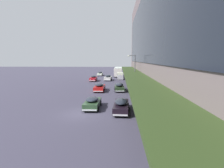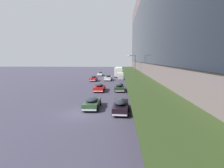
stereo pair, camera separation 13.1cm
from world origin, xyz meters
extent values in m
plane|color=#3F3C4E|center=(0.00, 0.00, 0.00)|extent=(240.00, 240.00, 0.00)
cube|color=#AAA9A4|center=(11.00, 0.00, 0.07)|extent=(10.00, 180.00, 0.15)
cube|color=#6C5D5E|center=(11.00, 0.00, 10.06)|extent=(6.00, 80.00, 20.11)
cube|color=black|center=(7.95, 0.00, 11.06)|extent=(0.10, 73.60, 11.26)
cube|color=#2D401B|center=(6.40, 0.00, 3.55)|extent=(3.20, 72.00, 0.24)
cube|color=beige|center=(3.68, 43.10, 1.68)|extent=(2.84, 10.54, 2.65)
cube|color=black|center=(3.68, 43.10, 1.99)|extent=(2.85, 9.71, 1.17)
cube|color=silver|center=(3.68, 43.10, 3.05)|extent=(2.73, 10.54, 0.12)
cube|color=black|center=(3.82, 48.38, 2.75)|extent=(1.28, 0.09, 0.36)
cylinder|color=black|center=(2.50, 46.70, 0.50)|extent=(0.28, 1.01, 1.00)
cylinder|color=black|center=(5.05, 46.63, 0.50)|extent=(0.28, 1.01, 1.00)
cylinder|color=black|center=(2.31, 39.89, 0.50)|extent=(0.28, 1.01, 1.00)
cylinder|color=black|center=(4.86, 39.82, 0.50)|extent=(0.28, 1.01, 1.00)
cube|color=#AA1721|center=(-3.08, 29.08, 0.62)|extent=(1.67, 4.31, 0.80)
ellipsoid|color=#1E232D|center=(-3.08, 29.30, 1.26)|extent=(1.46, 2.38, 0.53)
cube|color=silver|center=(-3.07, 26.88, 0.37)|extent=(1.56, 0.13, 0.14)
cube|color=silver|center=(-3.10, 31.28, 0.37)|extent=(1.56, 0.13, 0.14)
sphere|color=silver|center=(-2.62, 26.91, 0.67)|extent=(0.18, 0.18, 0.18)
sphere|color=silver|center=(-3.52, 26.91, 0.67)|extent=(0.18, 0.18, 0.18)
cylinder|color=black|center=(-2.25, 27.75, 0.32)|extent=(0.14, 0.64, 0.64)
cylinder|color=black|center=(-3.90, 27.74, 0.32)|extent=(0.14, 0.64, 0.64)
cylinder|color=black|center=(-2.27, 30.42, 0.32)|extent=(0.14, 0.64, 0.64)
cylinder|color=black|center=(-3.91, 30.41, 0.32)|extent=(0.14, 0.64, 0.64)
cube|color=beige|center=(0.86, 30.76, 0.62)|extent=(2.09, 4.55, 0.81)
ellipsoid|color=#1E232D|center=(0.85, 30.54, 1.32)|extent=(1.76, 2.54, 0.65)
cube|color=silver|center=(0.99, 33.03, 0.37)|extent=(1.75, 0.22, 0.14)
cube|color=silver|center=(0.73, 28.49, 0.37)|extent=(1.75, 0.22, 0.14)
sphere|color=silver|center=(0.49, 33.03, 0.67)|extent=(0.18, 0.18, 0.18)
sphere|color=silver|center=(1.49, 32.97, 0.67)|extent=(0.18, 0.18, 0.18)
cylinder|color=black|center=(0.02, 32.19, 0.32)|extent=(0.18, 0.65, 0.64)
cylinder|color=black|center=(1.86, 32.09, 0.32)|extent=(0.18, 0.65, 0.64)
cylinder|color=black|center=(-0.14, 29.44, 0.32)|extent=(0.18, 0.65, 0.64)
cylinder|color=black|center=(1.69, 29.33, 0.32)|extent=(0.18, 0.65, 0.64)
cube|color=#AB1514|center=(0.34, 13.97, 0.60)|extent=(1.78, 4.52, 0.77)
ellipsoid|color=#1E232D|center=(0.34, 13.75, 1.24)|extent=(1.57, 2.49, 0.55)
cube|color=silver|center=(0.35, 16.28, 0.37)|extent=(1.68, 0.12, 0.14)
cube|color=silver|center=(0.34, 11.66, 0.37)|extent=(1.68, 0.12, 0.14)
sphere|color=silver|center=(-0.14, 16.25, 0.65)|extent=(0.18, 0.18, 0.18)
sphere|color=silver|center=(0.84, 16.25, 0.65)|extent=(0.18, 0.18, 0.18)
cylinder|color=black|center=(-0.54, 15.37, 0.32)|extent=(0.14, 0.64, 0.64)
cylinder|color=black|center=(1.23, 15.37, 0.32)|extent=(0.14, 0.64, 0.64)
cylinder|color=black|center=(-0.54, 12.57, 0.32)|extent=(0.14, 0.64, 0.64)
cylinder|color=black|center=(1.23, 12.57, 0.32)|extent=(0.14, 0.64, 0.64)
cube|color=black|center=(4.31, 1.03, 0.60)|extent=(1.86, 4.84, 0.76)
ellipsoid|color=#1E232D|center=(4.30, 0.79, 1.24)|extent=(1.55, 2.69, 0.58)
cube|color=silver|center=(4.44, 3.46, 0.37)|extent=(1.53, 0.20, 0.14)
cube|color=silver|center=(4.18, -1.40, 0.37)|extent=(1.53, 0.20, 0.14)
sphere|color=silver|center=(4.00, 3.45, 0.65)|extent=(0.18, 0.18, 0.18)
sphere|color=silver|center=(4.88, 3.40, 0.65)|extent=(0.18, 0.18, 0.18)
cylinder|color=black|center=(3.59, 2.55, 0.32)|extent=(0.17, 0.65, 0.64)
cylinder|color=black|center=(5.19, 2.46, 0.32)|extent=(0.17, 0.65, 0.64)
cylinder|color=black|center=(3.43, -0.40, 0.32)|extent=(0.17, 0.65, 0.64)
cylinder|color=black|center=(5.03, -0.49, 0.32)|extent=(0.17, 0.65, 0.64)
cube|color=#22351D|center=(4.07, 14.31, 0.58)|extent=(1.86, 4.44, 0.73)
ellipsoid|color=#1E232D|center=(4.08, 14.09, 1.22)|extent=(1.57, 2.47, 0.61)
cube|color=silver|center=(3.98, 16.54, 0.37)|extent=(1.59, 0.19, 0.14)
cube|color=silver|center=(4.17, 12.07, 0.37)|extent=(1.59, 0.19, 0.14)
sphere|color=silver|center=(3.52, 16.49, 0.63)|extent=(0.18, 0.18, 0.18)
sphere|color=silver|center=(4.44, 16.53, 0.63)|extent=(0.18, 0.18, 0.18)
cylinder|color=black|center=(3.18, 15.63, 0.32)|extent=(0.17, 0.65, 0.64)
cylinder|color=black|center=(4.85, 15.70, 0.32)|extent=(0.17, 0.65, 0.64)
cylinder|color=black|center=(3.29, 12.91, 0.32)|extent=(0.17, 0.65, 0.64)
cylinder|color=black|center=(4.97, 12.99, 0.32)|extent=(0.17, 0.65, 0.64)
cube|color=#284028|center=(0.81, 2.34, 0.57)|extent=(1.75, 4.19, 0.71)
ellipsoid|color=#1E232D|center=(0.81, 2.13, 1.16)|extent=(1.53, 2.31, 0.51)
cube|color=silver|center=(0.83, 4.48, 0.37)|extent=(1.63, 0.13, 0.14)
cube|color=silver|center=(0.79, 0.20, 0.37)|extent=(1.63, 0.13, 0.14)
sphere|color=silver|center=(0.36, 4.45, 0.62)|extent=(0.18, 0.18, 0.18)
sphere|color=silver|center=(1.30, 4.44, 0.62)|extent=(0.18, 0.18, 0.18)
cylinder|color=black|center=(-0.04, 3.64, 0.32)|extent=(0.15, 0.64, 0.64)
cylinder|color=black|center=(1.68, 3.63, 0.32)|extent=(0.15, 0.64, 0.64)
cylinder|color=black|center=(-0.06, 1.05, 0.32)|extent=(0.15, 0.64, 0.64)
cylinder|color=black|center=(1.66, 1.04, 0.32)|extent=(0.15, 0.64, 0.64)
cube|color=beige|center=(-3.04, 45.14, 0.58)|extent=(1.79, 4.74, 0.71)
ellipsoid|color=#1E232D|center=(-3.04, 45.37, 1.21)|extent=(1.57, 2.61, 0.61)
cube|color=silver|center=(-3.02, 42.72, 0.37)|extent=(1.68, 0.13, 0.14)
cube|color=silver|center=(-3.05, 47.55, 0.37)|extent=(1.68, 0.13, 0.14)
sphere|color=silver|center=(-2.54, 42.76, 0.63)|extent=(0.18, 0.18, 0.18)
sphere|color=silver|center=(-3.50, 42.75, 0.63)|extent=(0.18, 0.18, 0.18)
cylinder|color=black|center=(-2.14, 43.68, 0.32)|extent=(0.14, 0.64, 0.64)
cylinder|color=black|center=(-3.91, 43.66, 0.32)|extent=(0.14, 0.64, 0.64)
cylinder|color=black|center=(-2.16, 46.61, 0.32)|extent=(0.14, 0.64, 0.64)
cylinder|color=black|center=(-3.93, 46.60, 0.32)|extent=(0.14, 0.64, 0.64)
cube|color=#BAB7C1|center=(4.27, 33.98, 0.76)|extent=(1.88, 4.35, 1.29)
cube|color=silver|center=(4.27, 33.98, 1.55)|extent=(1.84, 4.26, 0.83)
cube|color=black|center=(4.27, 33.98, 1.45)|extent=(1.91, 3.92, 0.41)
ellipsoid|color=#BAB7C1|center=(4.21, 36.08, 0.90)|extent=(1.63, 0.65, 1.11)
cylinder|color=black|center=(3.36, 35.20, 0.32)|extent=(0.18, 0.64, 0.64)
cylinder|color=black|center=(5.11, 35.25, 0.32)|extent=(0.18, 0.64, 0.64)
cylinder|color=black|center=(3.43, 32.71, 0.32)|extent=(0.18, 0.64, 0.64)
cylinder|color=black|center=(5.18, 32.76, 0.32)|extent=(0.18, 0.64, 0.64)
cylinder|color=#242F44|center=(8.03, -1.90, 0.57)|extent=(0.16, 0.16, 0.85)
cylinder|color=#242F44|center=(7.89, -1.82, 0.57)|extent=(0.16, 0.16, 0.85)
cube|color=#242F44|center=(7.96, -1.86, 1.35)|extent=(0.47, 0.41, 0.70)
cylinder|color=#242F44|center=(8.18, -1.99, 1.39)|extent=(0.10, 0.10, 0.63)
cylinder|color=#242F44|center=(7.73, -1.73, 1.39)|extent=(0.10, 0.10, 0.63)
sphere|color=tan|center=(7.96, -1.86, 1.81)|extent=(0.22, 0.22, 0.22)
cylinder|color=black|center=(7.96, -1.86, 1.89)|extent=(0.33, 0.33, 0.02)
cylinder|color=black|center=(7.96, -1.86, 1.95)|extent=(0.21, 0.21, 0.12)
cylinder|color=#4C4C51|center=(6.95, 14.26, 3.45)|extent=(0.16, 0.16, 6.59)
cylinder|color=#4C4C51|center=(6.35, 14.26, 6.64)|extent=(1.20, 0.10, 0.10)
ellipsoid|color=silver|center=(5.75, 14.26, 6.56)|extent=(0.44, 0.28, 0.20)
cylinder|color=red|center=(6.79, -2.44, 0.43)|extent=(0.20, 0.20, 0.55)
sphere|color=red|center=(6.79, -2.44, 0.76)|extent=(0.18, 0.18, 0.18)
cylinder|color=red|center=(6.79, -2.29, 0.45)|extent=(0.08, 0.10, 0.08)
cylinder|color=red|center=(6.79, -2.59, 0.45)|extent=(0.08, 0.10, 0.08)
camera|label=1|loc=(4.08, -18.34, 5.94)|focal=28.00mm
camera|label=2|loc=(4.22, -18.34, 5.94)|focal=28.00mm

